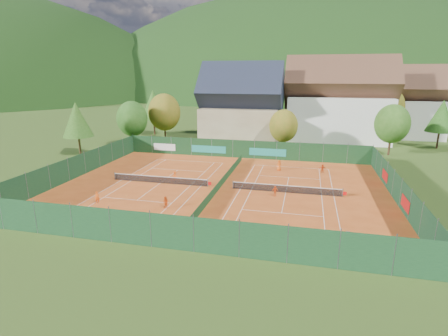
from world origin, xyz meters
TOP-DOWN VIEW (x-y plane):
  - ground at (0.00, 0.00)m, footprint 600.00×600.00m
  - clay_pad at (0.00, 0.00)m, footprint 40.00×32.00m
  - court_markings_left at (-8.00, 0.00)m, footprint 11.03×23.83m
  - court_markings_right at (8.00, 0.00)m, footprint 11.03×23.83m
  - tennis_net_left at (-7.85, 0.00)m, footprint 13.30×0.10m
  - tennis_net_right at (8.15, 0.00)m, footprint 13.30×0.10m
  - court_divider at (0.00, 0.00)m, footprint 0.03×28.80m
  - fence_north at (-0.46, 15.99)m, footprint 40.00×0.10m
  - fence_south at (0.00, -16.00)m, footprint 40.00×0.04m
  - fence_west at (-20.00, 0.00)m, footprint 0.04×32.00m
  - fence_east at (20.00, 0.05)m, footprint 0.09×32.00m
  - chalet at (-3.00, 30.00)m, footprint 16.20×12.00m
  - hotel_block_a at (16.00, 36.00)m, footprint 21.60×11.00m
  - hotel_block_b at (30.00, 44.00)m, footprint 17.28×10.00m
  - tree_west_front at (-22.00, 20.00)m, footprint 5.72×5.72m
  - tree_west_mid at (-18.00, 26.00)m, footprint 6.44×6.44m
  - tree_west_back at (-24.00, 34.00)m, footprint 5.60×5.60m
  - tree_center at (6.00, 22.00)m, footprint 5.01×5.01m
  - tree_east_front at (24.00, 24.00)m, footprint 5.72×5.72m
  - tree_east_mid at (34.00, 32.00)m, footprint 5.04×5.04m
  - tree_west_side at (-28.00, 12.00)m, footprint 5.04×5.04m
  - tree_east_back at (26.00, 40.00)m, footprint 7.15×7.15m
  - mountain_backdrop at (28.54, 233.48)m, footprint 820.00×530.00m
  - ball_hopper at (13.90, -10.97)m, footprint 0.34×0.34m
  - loose_ball_0 at (-9.80, -5.45)m, footprint 0.07×0.07m
  - loose_ball_1 at (3.00, -8.97)m, footprint 0.07×0.07m
  - loose_ball_2 at (1.21, 6.27)m, footprint 0.07×0.07m
  - loose_ball_3 at (-1.52, 9.77)m, footprint 0.07×0.07m
  - loose_ball_4 at (10.05, -5.57)m, footprint 0.07×0.07m
  - player_left_near at (-11.66, -8.32)m, footprint 0.62×0.59m
  - player_left_mid at (-3.94, -7.86)m, footprint 0.74×0.64m
  - player_left_far at (-6.56, 1.61)m, footprint 0.93×0.78m
  - player_right_near at (6.85, -1.50)m, footprint 0.79×0.58m
  - player_right_far_a at (6.40, 9.62)m, footprint 0.90×0.76m
  - player_right_far_b at (12.50, 9.90)m, footprint 1.17×0.62m

SIDE VIEW (x-z plane):
  - mountain_backdrop at x=28.54m, z-range -160.64..81.36m
  - ground at x=0.00m, z-range -0.02..-0.02m
  - clay_pad at x=0.00m, z-range 0.00..0.01m
  - court_markings_left at x=-8.00m, z-range 0.01..0.01m
  - court_markings_right at x=8.00m, z-range 0.01..0.01m
  - loose_ball_0 at x=-9.80m, z-range 0.00..0.07m
  - loose_ball_1 at x=3.00m, z-range 0.00..0.07m
  - loose_ball_2 at x=1.21m, z-range 0.00..0.07m
  - loose_ball_3 at x=-1.52m, z-range 0.00..0.07m
  - loose_ball_4 at x=10.05m, z-range 0.00..0.07m
  - court_divider at x=0.00m, z-range 0.00..1.00m
  - tennis_net_left at x=-7.85m, z-range 0.00..1.02m
  - tennis_net_right at x=8.15m, z-range 0.00..1.02m
  - ball_hopper at x=13.90m, z-range 0.16..0.96m
  - player_right_far_b at x=12.50m, z-range 0.00..1.21m
  - player_left_far at x=-6.56m, z-range 0.00..1.25m
  - player_right_near at x=6.85m, z-range 0.00..1.25m
  - player_left_mid at x=-3.94m, z-range 0.00..1.30m
  - player_left_near at x=-11.66m, z-range 0.00..1.42m
  - player_right_far_a at x=6.40m, z-range 0.00..1.58m
  - fence_north at x=-0.46m, z-range -0.03..2.97m
  - fence_east at x=20.00m, z-range -0.02..2.98m
  - fence_south at x=0.00m, z-range 0.00..3.00m
  - fence_west at x=-20.00m, z-range 0.00..3.00m
  - tree_center at x=6.00m, z-range 0.92..8.52m
  - tree_west_front at x=-22.00m, z-range 1.05..9.74m
  - tree_east_front at x=24.00m, z-range 1.05..9.74m
  - tree_east_mid at x=34.00m, z-range 1.56..10.56m
  - tree_west_side at x=-28.00m, z-range 1.56..10.56m
  - tree_west_mid at x=-18.00m, z-range 1.18..10.96m
  - hotel_block_b at x=30.00m, z-range -1.13..14.37m
  - chalet at x=-3.00m, z-range -1.38..14.62m
  - tree_west_back at x=-24.00m, z-range 1.74..11.74m
  - tree_east_back at x=26.00m, z-range 1.31..12.18m
  - hotel_block_a at x=16.00m, z-range -1.24..16.01m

